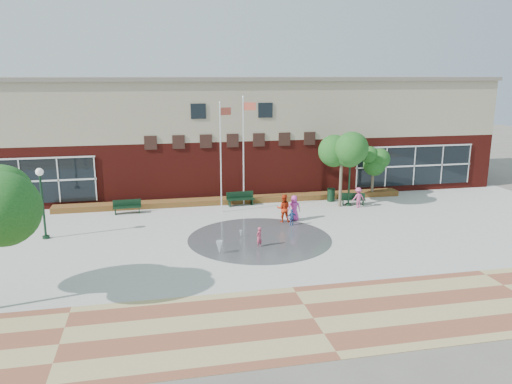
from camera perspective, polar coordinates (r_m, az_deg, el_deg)
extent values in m
plane|color=#666056|center=(26.59, 1.79, -7.41)|extent=(120.00, 120.00, 0.00)
cube|color=#A8A8A0|center=(30.27, 0.00, -4.79)|extent=(46.00, 18.00, 0.01)
cube|color=brown|center=(20.44, 6.57, -14.17)|extent=(46.00, 6.00, 0.01)
cylinder|color=#383A3D|center=(29.34, 0.40, -5.38)|extent=(8.40, 8.40, 0.01)
cube|color=#59140F|center=(42.68, -3.75, 3.62)|extent=(44.00, 10.00, 4.50)
cube|color=gray|center=(42.16, -3.84, 9.66)|extent=(44.00, 10.00, 4.50)
cube|color=slate|center=(42.07, -3.89, 12.79)|extent=(44.40, 10.40, 0.30)
cube|color=black|center=(38.44, -25.30, 1.08)|extent=(10.00, 0.12, 3.19)
cube|color=black|center=(42.82, 17.60, 2.88)|extent=(10.00, 0.12, 3.19)
cube|color=black|center=(36.89, -6.61, 9.16)|extent=(1.10, 0.10, 1.10)
cube|color=black|center=(37.68, 1.08, 9.33)|extent=(1.10, 0.10, 1.10)
cube|color=#A72418|center=(37.44, -2.40, -1.25)|extent=(26.00, 1.20, 0.40)
cylinder|color=white|center=(34.14, -4.05, 3.77)|extent=(0.09, 0.09, 7.54)
sphere|color=white|center=(33.72, -4.16, 10.17)|extent=(0.15, 0.15, 0.15)
cube|color=#B14636|center=(33.94, -3.51, 9.19)|extent=(0.79, 0.29, 0.51)
cylinder|color=white|center=(36.17, -1.44, 4.55)|extent=(0.10, 0.10, 7.80)
sphere|color=white|center=(35.78, -1.48, 10.81)|extent=(0.16, 0.16, 0.16)
cube|color=#B14636|center=(35.74, -0.75, 9.77)|extent=(0.85, 0.34, 0.55)
cylinder|color=black|center=(31.37, -23.16, -1.64)|extent=(0.13, 0.13, 3.79)
cylinder|color=black|center=(31.85, -22.86, -4.78)|extent=(0.40, 0.40, 0.18)
sphere|color=white|center=(30.94, -23.51, 2.12)|extent=(0.45, 0.45, 0.45)
cylinder|color=black|center=(36.79, 10.62, 1.33)|extent=(0.14, 0.14, 3.83)
cylinder|color=black|center=(37.20, 10.50, -1.42)|extent=(0.41, 0.41, 0.18)
sphere|color=white|center=(36.42, 10.76, 4.59)|extent=(0.45, 0.45, 0.45)
cube|color=black|center=(35.51, -14.52, -1.69)|extent=(1.93, 0.58, 0.06)
cube|color=black|center=(35.68, -14.54, -1.21)|extent=(1.91, 0.10, 0.48)
cube|color=black|center=(36.50, -1.77, -0.81)|extent=(2.07, 0.71, 0.07)
cube|color=black|center=(36.67, -1.86, -0.32)|extent=(2.03, 0.20, 0.51)
cube|color=black|center=(37.32, 11.04, -0.84)|extent=(1.83, 0.96, 0.06)
cube|color=black|center=(37.47, 11.02, -0.43)|extent=(1.71, 0.54, 0.44)
cylinder|color=black|center=(38.18, 8.57, -0.37)|extent=(0.57, 0.57, 0.96)
cylinder|color=black|center=(38.06, 8.60, 0.36)|extent=(0.61, 0.61, 0.06)
cylinder|color=#4E4233|center=(36.52, 9.64, 0.76)|extent=(0.22, 0.22, 3.18)
cylinder|color=#4E4233|center=(39.98, 13.17, 1.20)|extent=(0.22, 0.22, 2.53)
cone|color=white|center=(27.00, -4.20, -7.11)|extent=(0.37, 0.37, 0.71)
cone|color=white|center=(29.65, -1.75, -5.20)|extent=(0.17, 0.17, 0.39)
imported|color=#BE415E|center=(27.82, 0.35, -5.18)|extent=(0.50, 0.49, 1.16)
imported|color=red|center=(32.39, 3.17, -1.89)|extent=(1.04, 0.89, 1.85)
imported|color=#C1359D|center=(32.85, 4.38, -1.83)|extent=(0.91, 0.68, 1.69)
imported|color=#315EA1|center=(31.75, 4.12, -2.93)|extent=(0.65, 0.29, 1.09)
imported|color=#CF4C86|center=(36.67, 11.60, -0.63)|extent=(1.01, 0.65, 1.49)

